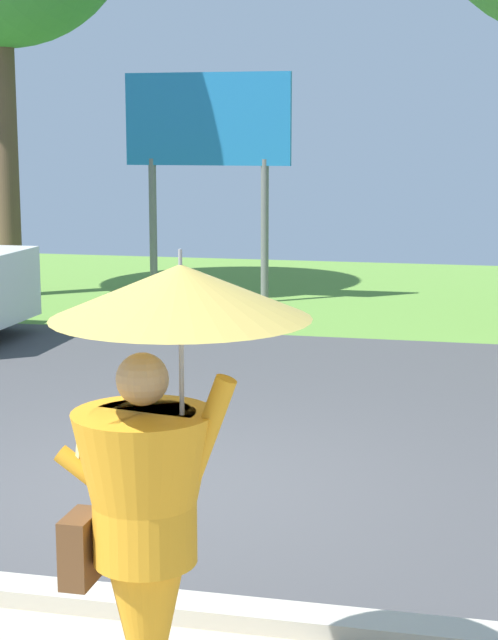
{
  "coord_description": "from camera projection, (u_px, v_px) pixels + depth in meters",
  "views": [
    {
      "loc": [
        2.33,
        -7.06,
        2.58
      ],
      "look_at": [
        0.49,
        1.0,
        1.1
      ],
      "focal_mm": 58.47,
      "sensor_mm": 36.0,
      "label": 1
    }
  ],
  "objects": [
    {
      "name": "ground_plane",
      "position": [
        245.0,
        396.0,
        10.57
      ],
      "size": [
        40.0,
        22.0,
        0.2
      ],
      "color": "#424244"
    },
    {
      "name": "monk_pedestrian",
      "position": [
        154.0,
        488.0,
        4.34
      ],
      "size": [
        1.1,
        1.06,
        2.13
      ],
      "rotation": [
        0.0,
        0.0,
        -0.15
      ],
      "color": "orange",
      "rests_on": "ground_plane"
    },
    {
      "name": "roadside_billboard",
      "position": [
        208.0,
        136.0,
        15.95
      ],
      "size": [
        2.6,
        0.12,
        3.5
      ],
      "color": "slate",
      "rests_on": "ground_plane"
    }
  ]
}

